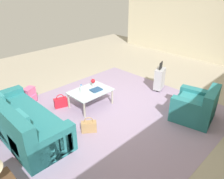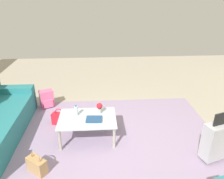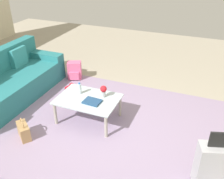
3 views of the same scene
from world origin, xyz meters
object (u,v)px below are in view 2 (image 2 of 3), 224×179
(coffee_table_book, at_px, (94,119))
(flower_vase, at_px, (99,107))
(backpack_pink, at_px, (47,99))
(water_bottle, at_px, (76,111))
(handbag_red, at_px, (60,119))
(suitcase_silver, at_px, (216,141))
(coffee_table, at_px, (87,120))
(handbag_tan, at_px, (37,165))

(coffee_table_book, relative_size, flower_vase, 1.35)
(backpack_pink, bearing_deg, flower_vase, 136.83)
(water_bottle, relative_size, handbag_red, 0.57)
(flower_vase, bearing_deg, coffee_table_book, 66.50)
(flower_vase, relative_size, suitcase_silver, 0.24)
(handbag_red, relative_size, backpack_pink, 0.89)
(coffee_table, bearing_deg, handbag_red, -40.44)
(coffee_table, distance_m, flower_vase, 0.32)
(water_bottle, bearing_deg, handbag_red, -46.03)
(flower_vase, bearing_deg, handbag_tan, 44.99)
(coffee_table_book, height_order, flower_vase, flower_vase)
(coffee_table_book, relative_size, handbag_red, 0.77)
(coffee_table_book, bearing_deg, coffee_table, -30.38)
(coffee_table, xyz_separation_m, handbag_tan, (0.73, 0.80, -0.25))
(coffee_table_book, bearing_deg, backpack_pink, -47.54)
(coffee_table, relative_size, suitcase_silver, 1.19)
(coffee_table_book, bearing_deg, suitcase_silver, 165.05)
(suitcase_silver, distance_m, backpack_pink, 3.60)
(flower_vase, distance_m, handbag_tan, 1.40)
(coffee_table_book, height_order, suitcase_silver, suitcase_silver)
(coffee_table_book, xyz_separation_m, suitcase_silver, (-1.88, 0.62, -0.08))
(coffee_table_book, height_order, handbag_red, coffee_table_book)
(coffee_table_book, bearing_deg, handbag_red, -36.06)
(coffee_table, xyz_separation_m, handbag_red, (0.58, -0.50, -0.25))
(flower_vase, xyz_separation_m, handbag_tan, (0.95, 0.95, -0.42))
(water_bottle, height_order, flower_vase, flower_vase)
(coffee_table, relative_size, handbag_tan, 2.83)
(coffee_table_book, xyz_separation_m, handbag_tan, (0.85, 0.72, -0.31))
(coffee_table, xyz_separation_m, water_bottle, (0.20, -0.10, 0.15))
(coffee_table, bearing_deg, backpack_pink, -52.34)
(backpack_pink, bearing_deg, water_bottle, 123.76)
(handbag_tan, xyz_separation_m, backpack_pink, (0.27, -2.09, 0.06))
(backpack_pink, bearing_deg, coffee_table_book, 129.15)
(water_bottle, distance_m, backpack_pink, 1.47)
(handbag_red, bearing_deg, coffee_table_book, 140.63)
(water_bottle, relative_size, flower_vase, 1.00)
(water_bottle, bearing_deg, suitcase_silver, 160.02)
(water_bottle, distance_m, handbag_tan, 1.11)
(coffee_table, bearing_deg, water_bottle, -26.57)
(coffee_table, distance_m, handbag_tan, 1.10)
(coffee_table, xyz_separation_m, flower_vase, (-0.22, -0.15, 0.18))
(flower_vase, bearing_deg, handbag_red, -23.32)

